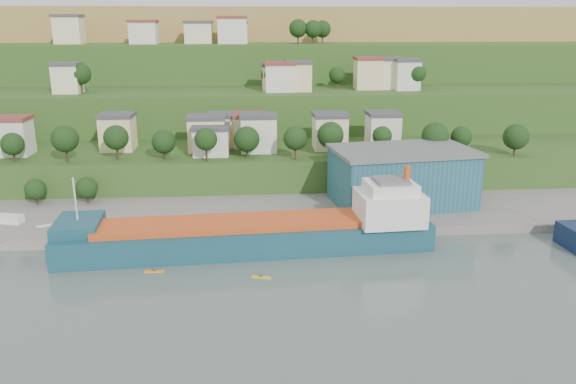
{
  "coord_description": "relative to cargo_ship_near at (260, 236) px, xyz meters",
  "views": [
    {
      "loc": [
        0.8,
        -89.89,
        41.5
      ],
      "look_at": [
        8.48,
        15.0,
        10.04
      ],
      "focal_mm": 35.0,
      "sensor_mm": 36.0,
      "label": 1
    }
  ],
  "objects": [
    {
      "name": "ground",
      "position": [
        -2.72,
        -10.05,
        -2.89
      ],
      "size": [
        500.0,
        500.0,
        0.0
      ],
      "primitive_type": "plane",
      "color": "#404E48",
      "rests_on": "ground"
    },
    {
      "name": "quay",
      "position": [
        17.28,
        17.95,
        -2.89
      ],
      "size": [
        220.0,
        26.0,
        4.0
      ],
      "primitive_type": "cube",
      "color": "slate",
      "rests_on": "ground"
    },
    {
      "name": "hillside",
      "position": [
        -2.73,
        158.63,
        -2.81
      ],
      "size": [
        360.0,
        211.24,
        96.0
      ],
      "color": "#284719",
      "rests_on": "ground"
    },
    {
      "name": "cargo_ship_near",
      "position": [
        0.0,
        0.0,
        0.0
      ],
      "size": [
        70.97,
        15.59,
        18.09
      ],
      "rotation": [
        0.0,
        0.0,
        0.06
      ],
      "color": "#153B50",
      "rests_on": "ground"
    },
    {
      "name": "warehouse",
      "position": [
        32.88,
        20.95,
        5.55
      ],
      "size": [
        33.26,
        22.96,
        12.8
      ],
      "rotation": [
        0.0,
        0.0,
        0.13
      ],
      "color": "navy",
      "rests_on": "quay"
    },
    {
      "name": "caravan",
      "position": [
        -51.49,
        13.72,
        -0.44
      ],
      "size": [
        5.75,
        3.53,
        2.5
      ],
      "primitive_type": "cube",
      "rotation": [
        0.0,
        0.0,
        -0.26
      ],
      "color": "white",
      "rests_on": "pebble_beach"
    },
    {
      "name": "dinghy",
      "position": [
        -43.26,
        11.5,
        -1.27
      ],
      "size": [
        4.42,
        2.81,
        0.83
      ],
      "primitive_type": "cube",
      "rotation": [
        0.0,
        0.0,
        0.33
      ],
      "color": "silver",
      "rests_on": "pebble_beach"
    },
    {
      "name": "kayak_orange",
      "position": [
        -18.65,
        -8.64,
        -2.63
      ],
      "size": [
        3.53,
        0.72,
        0.88
      ],
      "rotation": [
        0.0,
        0.0,
        -0.03
      ],
      "color": "orange",
      "rests_on": "ground"
    },
    {
      "name": "kayak_yellow",
      "position": [
        -0.09,
        -12.33,
        -2.64
      ],
      "size": [
        3.39,
        1.49,
        0.84
      ],
      "rotation": [
        0.0,
        0.0,
        -0.28
      ],
      "color": "gold",
      "rests_on": "ground"
    }
  ]
}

